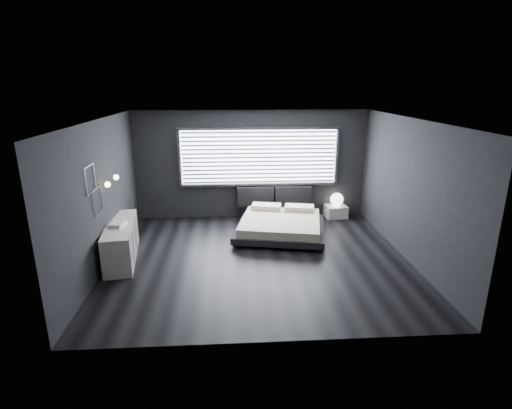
{
  "coord_description": "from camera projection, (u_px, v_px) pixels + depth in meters",
  "views": [
    {
      "loc": [
        -0.55,
        -7.47,
        3.45
      ],
      "look_at": [
        0.0,
        0.85,
        0.9
      ],
      "focal_mm": 28.0,
      "sensor_mm": 36.0,
      "label": 1
    }
  ],
  "objects": [
    {
      "name": "sconce_far",
      "position": [
        116.0,
        177.0,
        8.14
      ],
      "size": [
        0.18,
        0.11,
        0.11
      ],
      "color": "silver",
      "rests_on": "ground"
    },
    {
      "name": "bed",
      "position": [
        280.0,
        225.0,
        9.41
      ],
      "size": [
        2.36,
        2.29,
        0.52
      ],
      "color": "black",
      "rests_on": "ground"
    },
    {
      "name": "headboard",
      "position": [
        274.0,
        196.0,
        10.56
      ],
      "size": [
        1.96,
        0.16,
        0.52
      ],
      "color": "black",
      "rests_on": "ground"
    },
    {
      "name": "sconce_near",
      "position": [
        107.0,
        184.0,
        7.57
      ],
      "size": [
        0.18,
        0.11,
        0.11
      ],
      "color": "silver",
      "rests_on": "ground"
    },
    {
      "name": "orb_lamp",
      "position": [
        337.0,
        199.0,
        10.58
      ],
      "size": [
        0.34,
        0.34,
        0.34
      ],
      "primitive_type": "sphere",
      "color": "white",
      "rests_on": "nightstand"
    },
    {
      "name": "wall_art_lower",
      "position": [
        98.0,
        201.0,
        7.29
      ],
      "size": [
        0.01,
        0.48,
        0.48
      ],
      "color": "#47474C",
      "rests_on": "ground"
    },
    {
      "name": "wall_art_upper",
      "position": [
        90.0,
        179.0,
        6.92
      ],
      "size": [
        0.01,
        0.48,
        0.48
      ],
      "color": "#47474C",
      "rests_on": "ground"
    },
    {
      "name": "nightstand",
      "position": [
        336.0,
        211.0,
        10.65
      ],
      "size": [
        0.59,
        0.51,
        0.32
      ],
      "primitive_type": "cube",
      "rotation": [
        0.0,
        0.0,
        0.1
      ],
      "color": "silver",
      "rests_on": "ground"
    },
    {
      "name": "book_stack",
      "position": [
        118.0,
        224.0,
        7.83
      ],
      "size": [
        0.34,
        0.4,
        0.07
      ],
      "color": "silver",
      "rests_on": "dresser"
    },
    {
      "name": "window",
      "position": [
        259.0,
        157.0,
        10.28
      ],
      "size": [
        4.14,
        0.09,
        1.52
      ],
      "color": "white",
      "rests_on": "ground"
    },
    {
      "name": "room",
      "position": [
        259.0,
        193.0,
        7.76
      ],
      "size": [
        6.04,
        6.0,
        2.8
      ],
      "color": "black",
      "rests_on": "ground"
    },
    {
      "name": "dresser",
      "position": [
        121.0,
        241.0,
        8.07
      ],
      "size": [
        0.8,
        1.94,
        0.75
      ],
      "color": "silver",
      "rests_on": "ground"
    }
  ]
}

